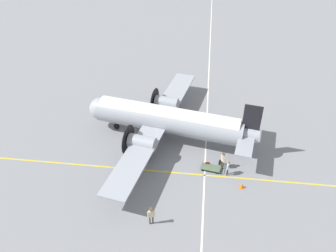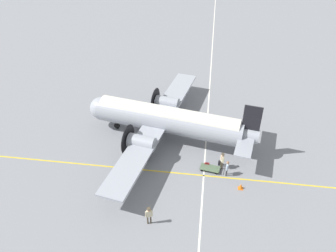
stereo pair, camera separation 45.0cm
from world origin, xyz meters
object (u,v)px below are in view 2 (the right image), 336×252
object	(u,v)px
ramp_agent	(222,159)
suitcase_near_door	(220,163)
airliner_main	(164,119)
traffic_cone	(241,186)
baggage_cart	(210,168)
suitcase_upright_spare	(207,165)
crew_foreground	(149,214)
passenger_boarding	(227,167)

from	to	relation	value
ramp_agent	suitcase_near_door	xyz separation A→B (m)	(-0.14, 0.41, -0.88)
airliner_main	ramp_agent	size ratio (longest dim) A/B	12.67
ramp_agent	traffic_cone	xyz separation A→B (m)	(1.82, -2.61, -0.89)
airliner_main	baggage_cart	size ratio (longest dim) A/B	11.41
suitcase_upright_spare	traffic_cone	world-z (taller)	traffic_cone
traffic_cone	crew_foreground	bearing A→B (deg)	-147.00
crew_foreground	suitcase_near_door	world-z (taller)	crew_foreground
airliner_main	passenger_boarding	xyz separation A→B (m)	(6.95, -5.12, -1.54)
airliner_main	traffic_cone	distance (m)	10.95
crew_foreground	traffic_cone	world-z (taller)	crew_foreground
traffic_cone	airliner_main	bearing A→B (deg)	140.67
crew_foreground	passenger_boarding	size ratio (longest dim) A/B	1.06
crew_foreground	baggage_cart	distance (m)	8.76
traffic_cone	baggage_cart	bearing A→B (deg)	144.02
suitcase_near_door	suitcase_upright_spare	distance (m)	1.38
crew_foreground	ramp_agent	world-z (taller)	ramp_agent
baggage_cart	traffic_cone	world-z (taller)	traffic_cone
baggage_cart	traffic_cone	distance (m)	3.62
suitcase_upright_spare	baggage_cart	world-z (taller)	baggage_cart
airliner_main	crew_foreground	size ratio (longest dim) A/B	12.73
crew_foreground	ramp_agent	bearing A→B (deg)	33.13
suitcase_near_door	passenger_boarding	bearing A→B (deg)	-65.10
baggage_cart	passenger_boarding	bearing A→B (deg)	173.31
ramp_agent	baggage_cart	bearing A→B (deg)	86.68
passenger_boarding	traffic_cone	size ratio (longest dim) A/B	2.88
airliner_main	baggage_cart	xyz separation A→B (m)	(5.34, -4.65, -2.34)
ramp_agent	crew_foreground	bearing A→B (deg)	115.35
crew_foreground	suitcase_upright_spare	world-z (taller)	crew_foreground
airliner_main	ramp_agent	bearing A→B (deg)	158.01
ramp_agent	baggage_cart	xyz separation A→B (m)	(-1.11, -0.48, -0.91)
crew_foreground	passenger_boarding	bearing A→B (deg)	27.16
suitcase_near_door	ramp_agent	bearing A→B (deg)	-71.48
airliner_main	suitcase_upright_spare	bearing A→B (deg)	151.29
suitcase_near_door	airliner_main	bearing A→B (deg)	149.24
suitcase_upright_spare	traffic_cone	xyz separation A→B (m)	(3.28, -2.65, 0.05)
airliner_main	baggage_cart	distance (m)	7.46
airliner_main	baggage_cart	bearing A→B (deg)	149.84
passenger_boarding	suitcase_near_door	distance (m)	1.69
passenger_boarding	airliner_main	bearing A→B (deg)	-114.40
suitcase_upright_spare	traffic_cone	distance (m)	4.22
traffic_cone	ramp_agent	bearing A→B (deg)	124.88
suitcase_near_door	baggage_cart	size ratio (longest dim) A/B	0.30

